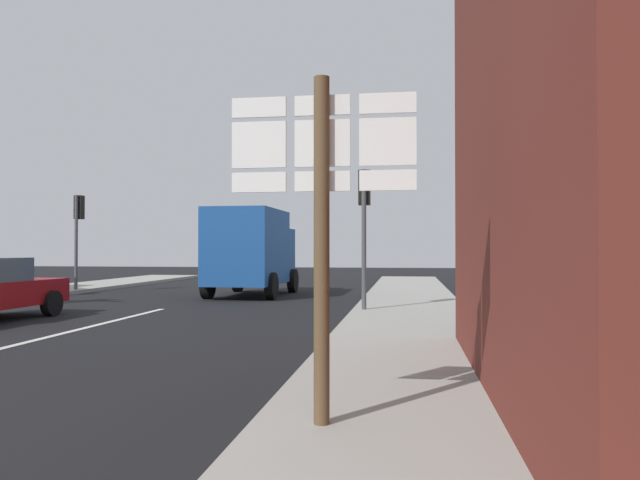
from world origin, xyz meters
TOP-DOWN VIEW (x-y plane):
  - ground_plane at (0.00, 10.00)m, footprint 80.00×80.00m
  - sidewalk_right at (6.81, 8.00)m, footprint 2.92×44.00m
  - lane_centre_stripe at (0.00, 6.00)m, footprint 0.16×12.00m
  - delivery_truck at (1.24, 17.00)m, footprint 2.57×5.04m
  - route_sign_post at (5.99, 1.32)m, footprint 1.66×0.14m
  - traffic_light_far_left at (-5.65, 17.40)m, footprint 0.30×0.49m
  - traffic_light_near_right at (5.65, 11.54)m, footprint 0.30×0.49m

SIDE VIEW (x-z plane):
  - ground_plane at x=0.00m, z-range 0.00..0.00m
  - lane_centre_stripe at x=0.00m, z-range 0.00..0.01m
  - sidewalk_right at x=6.81m, z-range 0.00..0.14m
  - delivery_truck at x=1.24m, z-range 0.13..3.18m
  - route_sign_post at x=5.99m, z-range 0.40..3.60m
  - traffic_light_near_right at x=5.65m, z-range 0.89..4.60m
  - traffic_light_far_left at x=-5.65m, z-range 0.89..4.61m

